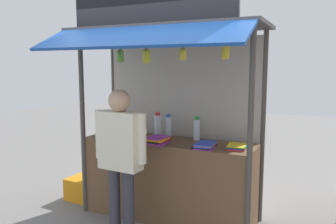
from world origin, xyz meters
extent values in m
plane|color=slate|center=(0.00, 0.00, 0.00)|extent=(20.00, 20.00, 0.00)
cube|color=brown|center=(0.00, 0.00, 0.48)|extent=(2.09, 0.59, 0.97)
cylinder|color=#4C4742|center=(-1.04, -0.30, 1.13)|extent=(0.06, 0.06, 2.26)
cylinder|color=#4C4742|center=(1.04, -0.30, 1.13)|extent=(0.06, 0.06, 2.26)
cylinder|color=#4C4742|center=(-1.04, 0.39, 1.13)|extent=(0.06, 0.06, 2.26)
cylinder|color=#4C4742|center=(1.04, 0.39, 1.13)|extent=(0.06, 0.06, 2.26)
cube|color=#B7B2A8|center=(0.00, 0.39, 1.11)|extent=(2.05, 0.04, 2.21)
cube|color=#3F3F44|center=(0.00, -0.05, 2.28)|extent=(2.29, 0.89, 0.04)
cube|color=#194799|center=(0.00, -0.75, 2.15)|extent=(2.25, 0.51, 0.26)
cube|color=black|center=(0.00, -0.45, 2.48)|extent=(1.88, 0.04, 0.35)
cylinder|color=#59544C|center=(0.00, -0.40, 2.18)|extent=(1.98, 0.02, 0.02)
cylinder|color=silver|center=(-0.20, 0.13, 1.11)|extent=(0.09, 0.09, 0.28)
cylinder|color=red|center=(-0.20, 0.13, 1.27)|extent=(0.06, 0.06, 0.04)
cylinder|color=silver|center=(-0.83, 0.00, 1.09)|extent=(0.08, 0.08, 0.25)
cylinder|color=red|center=(-0.83, 0.00, 1.23)|extent=(0.05, 0.05, 0.03)
cylinder|color=silver|center=(-0.10, 0.22, 1.09)|extent=(0.08, 0.08, 0.25)
cylinder|color=blue|center=(-0.10, 0.22, 1.24)|extent=(0.05, 0.05, 0.03)
cylinder|color=silver|center=(0.30, 0.18, 1.09)|extent=(0.08, 0.08, 0.25)
cylinder|color=#198C33|center=(0.30, 0.18, 1.24)|extent=(0.05, 0.05, 0.03)
cube|color=blue|center=(-0.02, -0.21, 0.97)|extent=(0.21, 0.28, 0.01)
cube|color=red|center=(-0.02, -0.22, 0.98)|extent=(0.21, 0.28, 0.01)
cube|color=purple|center=(-0.02, -0.21, 0.99)|extent=(0.19, 0.27, 0.01)
cube|color=purple|center=(-0.01, -0.21, 1.00)|extent=(0.21, 0.28, 0.01)
cube|color=black|center=(-0.03, -0.22, 1.01)|extent=(0.22, 0.29, 0.01)
cube|color=red|center=(-0.01, -0.20, 1.02)|extent=(0.21, 0.28, 0.01)
cube|color=yellow|center=(-0.03, -0.21, 1.03)|extent=(0.20, 0.28, 0.01)
cube|color=orange|center=(-0.03, -0.21, 1.04)|extent=(0.20, 0.27, 0.01)
cube|color=purple|center=(-0.03, -0.22, 1.05)|extent=(0.22, 0.29, 0.01)
cube|color=orange|center=(-0.44, -0.11, 0.97)|extent=(0.20, 0.26, 0.01)
cube|color=white|center=(-0.43, -0.11, 0.98)|extent=(0.18, 0.25, 0.01)
cube|color=green|center=(-0.43, -0.12, 1.00)|extent=(0.19, 0.26, 0.01)
cube|color=black|center=(-0.42, -0.10, 1.00)|extent=(0.17, 0.25, 0.01)
cube|color=purple|center=(-0.42, -0.11, 1.01)|extent=(0.18, 0.25, 0.01)
cube|color=black|center=(-0.43, -0.12, 1.02)|extent=(0.18, 0.25, 0.01)
cube|color=yellow|center=(-0.43, -0.11, 1.03)|extent=(0.18, 0.26, 0.01)
cube|color=purple|center=(0.53, -0.14, 0.97)|extent=(0.21, 0.30, 0.01)
cube|color=black|center=(0.51, -0.14, 0.98)|extent=(0.23, 0.31, 0.01)
cube|color=blue|center=(0.53, -0.13, 1.00)|extent=(0.21, 0.30, 0.01)
cube|color=orange|center=(0.53, -0.13, 1.01)|extent=(0.20, 0.29, 0.01)
cube|color=blue|center=(0.52, -0.12, 1.01)|extent=(0.21, 0.30, 0.01)
cube|color=red|center=(0.85, -0.03, 0.97)|extent=(0.22, 0.27, 0.01)
cube|color=blue|center=(0.84, -0.02, 0.99)|extent=(0.21, 0.27, 0.01)
cube|color=green|center=(0.86, -0.02, 1.00)|extent=(0.20, 0.26, 0.01)
cube|color=yellow|center=(0.84, -0.03, 1.01)|extent=(0.21, 0.27, 0.01)
cylinder|color=#332D23|center=(0.36, -0.40, 2.11)|extent=(0.01, 0.01, 0.10)
cylinder|color=olive|center=(0.36, -0.40, 2.04)|extent=(0.04, 0.04, 0.04)
ellipsoid|color=yellow|center=(0.38, -0.40, 1.97)|extent=(0.04, 0.07, 0.13)
ellipsoid|color=yellow|center=(0.37, -0.38, 1.97)|extent=(0.07, 0.05, 0.13)
ellipsoid|color=yellow|center=(0.34, -0.38, 1.98)|extent=(0.07, 0.07, 0.13)
ellipsoid|color=yellow|center=(0.34, -0.41, 1.97)|extent=(0.06, 0.07, 0.13)
ellipsoid|color=yellow|center=(0.36, -0.41, 1.97)|extent=(0.06, 0.04, 0.13)
cylinder|color=#332D23|center=(-0.40, -0.40, 2.11)|extent=(0.01, 0.01, 0.11)
cylinder|color=olive|center=(-0.40, -0.40, 2.04)|extent=(0.04, 0.04, 0.04)
ellipsoid|color=#6DAE43|center=(-0.38, -0.39, 1.96)|extent=(0.05, 0.08, 0.15)
ellipsoid|color=#6DAE43|center=(-0.39, -0.38, 1.96)|extent=(0.07, 0.05, 0.15)
ellipsoid|color=#6DAE43|center=(-0.42, -0.38, 1.96)|extent=(0.06, 0.08, 0.15)
ellipsoid|color=#6DAE43|center=(-0.41, -0.41, 1.96)|extent=(0.06, 0.06, 0.15)
ellipsoid|color=#6DAE43|center=(-0.39, -0.42, 1.96)|extent=(0.08, 0.05, 0.15)
cylinder|color=#332D23|center=(0.80, -0.40, 2.13)|extent=(0.01, 0.01, 0.07)
cylinder|color=olive|center=(0.80, -0.40, 2.07)|extent=(0.04, 0.04, 0.04)
ellipsoid|color=yellow|center=(0.82, -0.40, 2.00)|extent=(0.03, 0.08, 0.15)
ellipsoid|color=yellow|center=(0.81, -0.38, 2.00)|extent=(0.08, 0.06, 0.15)
ellipsoid|color=yellow|center=(0.79, -0.38, 1.99)|extent=(0.07, 0.05, 0.15)
ellipsoid|color=yellow|center=(0.78, -0.39, 2.00)|extent=(0.04, 0.08, 0.15)
ellipsoid|color=yellow|center=(0.79, -0.41, 1.99)|extent=(0.06, 0.05, 0.15)
ellipsoid|color=yellow|center=(0.81, -0.42, 2.00)|extent=(0.07, 0.06, 0.15)
cylinder|color=#332D23|center=(-0.07, -0.40, 2.11)|extent=(0.01, 0.01, 0.11)
cylinder|color=olive|center=(-0.07, -0.40, 2.04)|extent=(0.04, 0.04, 0.04)
ellipsoid|color=yellow|center=(-0.04, -0.40, 1.96)|extent=(0.04, 0.09, 0.15)
ellipsoid|color=yellow|center=(-0.05, -0.37, 1.96)|extent=(0.08, 0.07, 0.15)
ellipsoid|color=yellow|center=(-0.07, -0.38, 1.96)|extent=(0.07, 0.04, 0.15)
ellipsoid|color=yellow|center=(-0.09, -0.39, 1.96)|extent=(0.05, 0.08, 0.15)
ellipsoid|color=yellow|center=(-0.09, -0.40, 1.96)|extent=(0.05, 0.08, 0.15)
ellipsoid|color=yellow|center=(-0.07, -0.42, 1.96)|extent=(0.08, 0.04, 0.15)
ellipsoid|color=yellow|center=(-0.05, -0.42, 1.96)|extent=(0.08, 0.07, 0.16)
cylinder|color=#383842|center=(-0.32, -0.68, 0.39)|extent=(0.12, 0.12, 0.78)
cylinder|color=#383842|center=(-0.14, -0.68, 0.39)|extent=(0.12, 0.12, 0.78)
cube|color=#EAE5C6|center=(-0.23, -0.68, 1.08)|extent=(0.47, 0.22, 0.62)
cylinder|color=#EAE5C6|center=(-0.49, -0.68, 1.13)|extent=(0.10, 0.10, 0.52)
cylinder|color=#EAE5C6|center=(0.03, -0.68, 1.13)|extent=(0.10, 0.10, 0.52)
sphere|color=tan|center=(-0.23, -0.68, 1.51)|extent=(0.23, 0.23, 0.23)
cube|color=orange|center=(-1.31, 0.04, 0.15)|extent=(0.46, 0.46, 0.31)
camera|label=1|loc=(1.73, -3.61, 1.86)|focal=36.20mm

